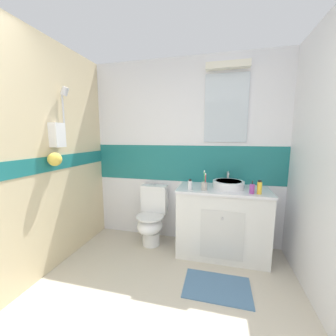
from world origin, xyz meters
The scene contains 11 objects.
ground_plane centered at (0.00, 1.20, -0.02)m, with size 3.20×3.48×0.04m, color beige.
wall_back_tiled centered at (0.01, 2.45, 1.26)m, with size 3.20×0.20×2.50m.
wall_left_shower_alcove centered at (-1.35, 1.20, 1.25)m, with size 0.26×3.48×2.50m.
vanity_cabinet centered at (0.52, 2.13, 0.43)m, with size 1.09×0.57×0.85m.
sink_basin centered at (0.58, 2.16, 0.90)m, with size 0.37×0.42×0.17m.
toilet centered at (-0.41, 2.16, 0.37)m, with size 0.37×0.50×0.81m.
toothbrush_cup centered at (0.30, 1.98, 0.91)m, with size 0.07×0.07×0.23m.
soap_dispenser centered at (0.82, 1.96, 0.90)m, with size 0.05×0.05×0.15m.
deodorant_spray_can centered at (0.90, 1.96, 0.92)m, with size 0.05×0.05×0.15m.
lotion_bottle_short centered at (0.14, 1.97, 0.91)m, with size 0.05×0.05×0.12m.
bath_mat centered at (0.49, 1.49, 0.01)m, with size 0.64×0.43×0.01m, color #4C7299.
Camera 1 is at (0.47, -0.40, 1.47)m, focal length 22.02 mm.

